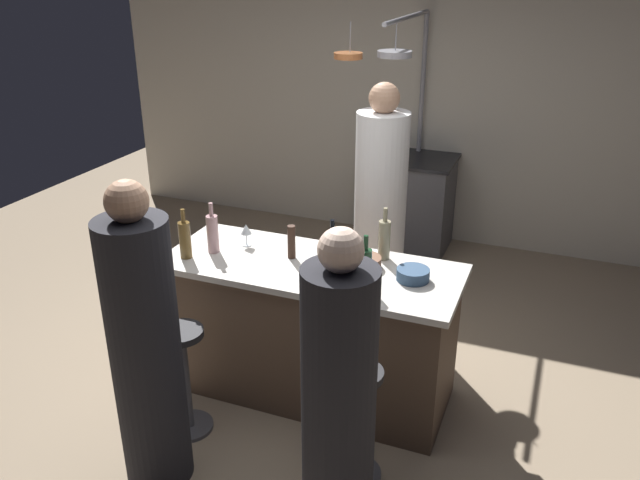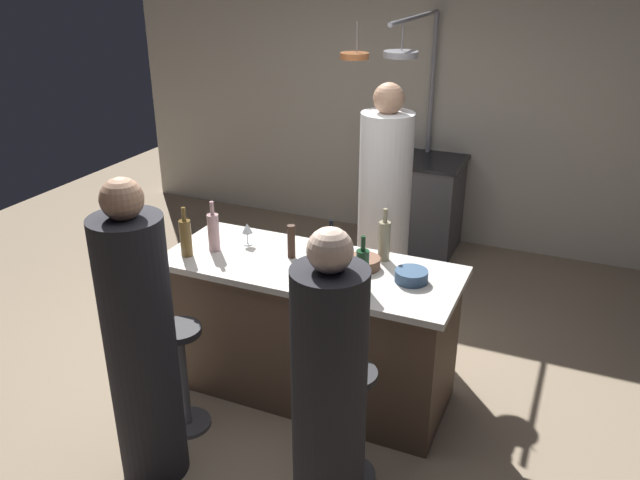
% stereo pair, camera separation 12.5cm
% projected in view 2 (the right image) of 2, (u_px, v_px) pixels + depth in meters
% --- Properties ---
extents(ground_plane, '(9.00, 9.00, 0.00)m').
position_uv_depth(ground_plane, '(311.00, 388.00, 4.21)').
color(ground_plane, gray).
extents(back_wall, '(6.40, 0.16, 2.60)m').
position_uv_depth(back_wall, '(435.00, 106.00, 6.08)').
color(back_wall, beige).
rests_on(back_wall, ground_plane).
extents(kitchen_island, '(1.80, 0.72, 0.90)m').
position_uv_depth(kitchen_island, '(310.00, 329.00, 4.03)').
color(kitchen_island, brown).
rests_on(kitchen_island, ground_plane).
extents(stove_range, '(0.80, 0.64, 0.89)m').
position_uv_depth(stove_range, '(417.00, 204.00, 6.09)').
color(stove_range, '#47474C').
rests_on(stove_range, ground_plane).
extents(chef, '(0.38, 0.38, 1.81)m').
position_uv_depth(chef, '(384.00, 215.00, 4.75)').
color(chef, white).
rests_on(chef, ground_plane).
extents(bar_stool_right, '(0.28, 0.28, 0.68)m').
position_uv_depth(bar_stool_right, '(351.00, 420.00, 3.35)').
color(bar_stool_right, '#4C4C51').
rests_on(bar_stool_right, ground_plane).
extents(guest_right, '(0.34, 0.34, 1.60)m').
position_uv_depth(guest_right, '(329.00, 405.00, 2.89)').
color(guest_right, black).
rests_on(guest_right, ground_plane).
extents(bar_stool_left, '(0.28, 0.28, 0.68)m').
position_uv_depth(bar_stool_left, '(183.00, 373.00, 3.73)').
color(bar_stool_left, '#4C4C51').
rests_on(bar_stool_left, ground_plane).
extents(guest_left, '(0.35, 0.35, 1.68)m').
position_uv_depth(guest_left, '(141.00, 348.00, 3.24)').
color(guest_left, black).
rests_on(guest_left, ground_plane).
extents(overhead_pot_rack, '(0.58, 1.36, 2.17)m').
position_uv_depth(overhead_pot_rack, '(407.00, 83.00, 5.28)').
color(overhead_pot_rack, gray).
rests_on(overhead_pot_rack, ground_plane).
extents(pepper_mill, '(0.05, 0.05, 0.21)m').
position_uv_depth(pepper_mill, '(291.00, 241.00, 3.90)').
color(pepper_mill, '#382319').
rests_on(pepper_mill, kitchen_island).
extents(wine_bottle_green, '(0.07, 0.07, 0.32)m').
position_uv_depth(wine_bottle_green, '(362.00, 269.00, 3.51)').
color(wine_bottle_green, '#193D23').
rests_on(wine_bottle_green, kitchen_island).
extents(wine_bottle_rose, '(0.07, 0.07, 0.32)m').
position_uv_depth(wine_bottle_rose, '(214.00, 232.00, 3.99)').
color(wine_bottle_rose, '#B78C8E').
rests_on(wine_bottle_rose, kitchen_island).
extents(wine_bottle_amber, '(0.07, 0.07, 0.31)m').
position_uv_depth(wine_bottle_amber, '(186.00, 237.00, 3.92)').
color(wine_bottle_amber, brown).
rests_on(wine_bottle_amber, kitchen_island).
extents(wine_bottle_white, '(0.07, 0.07, 0.33)m').
position_uv_depth(wine_bottle_white, '(384.00, 240.00, 3.86)').
color(wine_bottle_white, gray).
rests_on(wine_bottle_white, kitchen_island).
extents(wine_bottle_dark, '(0.07, 0.07, 0.32)m').
position_uv_depth(wine_bottle_dark, '(331.00, 251.00, 3.72)').
color(wine_bottle_dark, black).
rests_on(wine_bottle_dark, kitchen_island).
extents(wine_glass_near_right_guest, '(0.07, 0.07, 0.15)m').
position_uv_depth(wine_glass_near_right_guest, '(247.00, 229.00, 4.08)').
color(wine_glass_near_right_guest, silver).
rests_on(wine_glass_near_right_guest, kitchen_island).
extents(wine_glass_near_left_guest, '(0.07, 0.07, 0.15)m').
position_uv_depth(wine_glass_near_left_guest, '(331.00, 266.00, 3.60)').
color(wine_glass_near_left_guest, silver).
rests_on(wine_glass_near_left_guest, kitchen_island).
extents(mixing_bowl_blue, '(0.19, 0.19, 0.07)m').
position_uv_depth(mixing_bowl_blue, '(411.00, 276.00, 3.64)').
color(mixing_bowl_blue, '#334C6B').
rests_on(mixing_bowl_blue, kitchen_island).
extents(mixing_bowl_wooden, '(0.20, 0.20, 0.07)m').
position_uv_depth(mixing_bowl_wooden, '(364.00, 263.00, 3.80)').
color(mixing_bowl_wooden, brown).
rests_on(mixing_bowl_wooden, kitchen_island).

